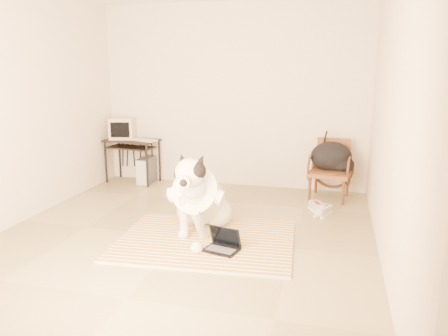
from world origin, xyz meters
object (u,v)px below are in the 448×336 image
at_px(rattan_chair, 330,169).
at_px(backpack, 333,158).
at_px(dog, 199,198).
at_px(computer_desk, 132,146).
at_px(crt_monitor, 123,128).
at_px(laptop, 223,244).
at_px(pc_tower, 147,170).

xyz_separation_m(rattan_chair, backpack, (0.02, 0.01, 0.15)).
relative_size(dog, computer_desk, 1.55).
height_order(rattan_chair, backpack, rattan_chair).
bearing_deg(crt_monitor, dog, -44.90).
bearing_deg(rattan_chair, dog, -128.97).
bearing_deg(dog, laptop, -50.23).
height_order(laptop, computer_desk, computer_desk).
height_order(computer_desk, pc_tower, computer_desk).
relative_size(dog, rattan_chair, 1.65).
bearing_deg(computer_desk, crt_monitor, 162.88).
bearing_deg(computer_desk, backpack, -1.57).
relative_size(dog, pc_tower, 3.08).
bearing_deg(rattan_chair, laptop, -114.40).
relative_size(pc_tower, backpack, 0.73).
distance_m(crt_monitor, backpack, 3.23).
xyz_separation_m(computer_desk, pc_tower, (0.23, 0.01, -0.38)).
height_order(dog, computer_desk, dog).
distance_m(laptop, rattan_chair, 2.38).
xyz_separation_m(crt_monitor, rattan_chair, (3.20, -0.15, -0.43)).
distance_m(computer_desk, crt_monitor, 0.31).
xyz_separation_m(crt_monitor, pc_tower, (0.40, -0.04, -0.64)).
height_order(pc_tower, rattan_chair, rattan_chair).
height_order(crt_monitor, rattan_chair, crt_monitor).
relative_size(computer_desk, backpack, 1.45).
bearing_deg(laptop, backpack, 65.23).
xyz_separation_m(dog, rattan_chair, (1.36, 1.68, 0.02)).
height_order(crt_monitor, backpack, crt_monitor).
bearing_deg(crt_monitor, laptop, -45.91).
bearing_deg(backpack, crt_monitor, 177.60).
distance_m(laptop, backpack, 2.43).
relative_size(pc_tower, rattan_chair, 0.54).
bearing_deg(crt_monitor, backpack, -2.40).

